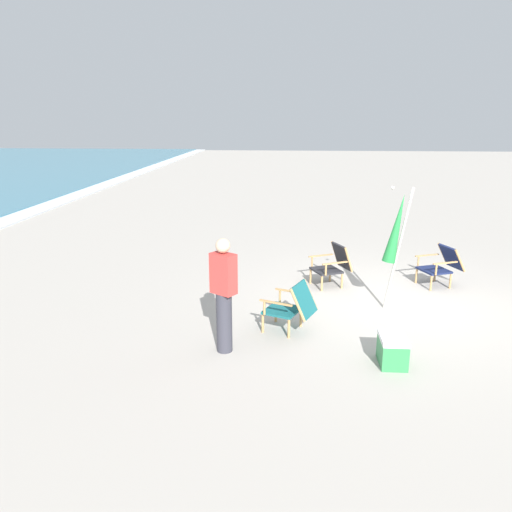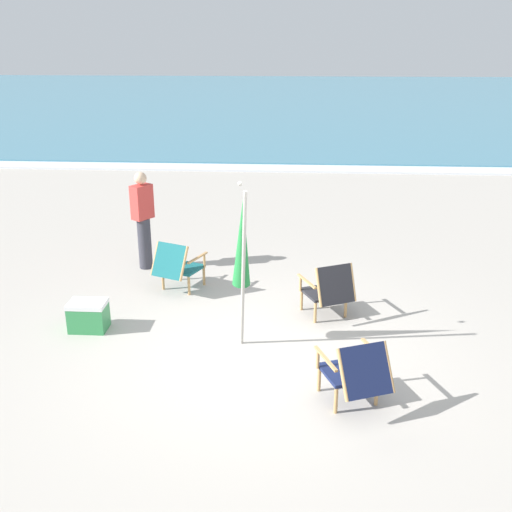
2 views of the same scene
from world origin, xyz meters
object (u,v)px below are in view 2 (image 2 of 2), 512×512
object	(u,v)px
umbrella_furled_green	(242,244)
person_near_chairs	(143,220)
beach_chair_mid_center	(356,371)
cooler_box	(88,316)
beach_chair_front_right	(329,289)
beach_chair_back_right	(177,265)

from	to	relation	value
umbrella_furled_green	person_near_chairs	world-z (taller)	umbrella_furled_green
umbrella_furled_green	beach_chair_mid_center	bearing A→B (deg)	-43.01
beach_chair_mid_center	cooler_box	size ratio (longest dim) A/B	1.88
person_near_chairs	cooler_box	size ratio (longest dim) A/B	3.33
beach_chair_front_right	beach_chair_back_right	world-z (taller)	beach_chair_front_right
beach_chair_front_right	beach_chair_mid_center	distance (m)	2.10
person_near_chairs	cooler_box	world-z (taller)	person_near_chairs
beach_chair_back_right	person_near_chairs	bearing A→B (deg)	127.41
beach_chair_back_right	umbrella_furled_green	bearing A→B (deg)	-56.26
beach_chair_mid_center	person_near_chairs	size ratio (longest dim) A/B	0.56
beach_chair_front_right	beach_chair_mid_center	bearing A→B (deg)	-85.46
beach_chair_front_right	person_near_chairs	distance (m)	3.45
beach_chair_mid_center	cooler_box	xyz separation A→B (m)	(-3.35, 1.55, -0.22)
beach_chair_front_right	cooler_box	xyz separation A→B (m)	(-3.18, -0.55, -0.23)
beach_chair_mid_center	umbrella_furled_green	xyz separation A→B (m)	(-1.27, 1.18, 0.95)
beach_chair_front_right	person_near_chairs	bearing A→B (deg)	149.71
beach_chair_front_right	umbrella_furled_green	bearing A→B (deg)	-140.37
beach_chair_front_right	beach_chair_back_right	size ratio (longest dim) A/B	0.95
beach_chair_back_right	cooler_box	xyz separation A→B (m)	(-0.94, -1.34, -0.22)
beach_chair_back_right	umbrella_furled_green	distance (m)	2.26
umbrella_furled_green	person_near_chairs	distance (m)	3.27
beach_chair_front_right	umbrella_furled_green	xyz separation A→B (m)	(-1.10, -0.91, 0.94)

